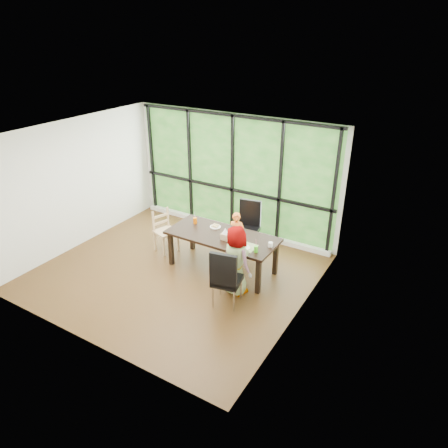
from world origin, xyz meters
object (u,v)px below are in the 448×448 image
(plate_near, at_px, (244,248))
(orange_cup, at_px, (195,221))
(chair_window_leather, at_px, (247,227))
(dining_table, at_px, (222,252))
(child_older, at_px, (238,261))
(child_toddler, at_px, (236,235))
(white_mug, at_px, (271,245))
(tissue_box, at_px, (225,236))
(chair_interior_leather, at_px, (227,277))
(chair_end_beech, at_px, (166,232))
(green_cup, at_px, (256,249))
(plate_far, at_px, (215,227))

(plate_near, height_order, orange_cup, orange_cup)
(chair_window_leather, bearing_deg, dining_table, -104.46)
(chair_window_leather, relative_size, plate_near, 4.96)
(chair_window_leather, xyz_separation_m, child_older, (0.57, -1.45, 0.11))
(child_toddler, relative_size, white_mug, 11.44)
(child_toddler, height_order, child_older, child_older)
(chair_window_leather, xyz_separation_m, white_mug, (0.92, -0.87, 0.25))
(dining_table, bearing_deg, white_mug, 3.29)
(orange_cup, height_order, white_mug, orange_cup)
(chair_window_leather, relative_size, tissue_box, 7.66)
(dining_table, distance_m, chair_interior_leather, 1.13)
(chair_end_beech, relative_size, plate_near, 4.13)
(chair_interior_leather, distance_m, white_mug, 1.05)
(plate_near, relative_size, tissue_box, 1.54)
(chair_interior_leather, relative_size, chair_end_beech, 1.20)
(chair_end_beech, xyz_separation_m, child_older, (2.02, -0.55, 0.20))
(dining_table, xyz_separation_m, chair_end_beech, (-1.39, 0.02, 0.08))
(chair_interior_leather, distance_m, chair_end_beech, 2.24)
(dining_table, bearing_deg, green_cup, -16.38)
(chair_interior_leather, height_order, child_toddler, chair_interior_leather)
(chair_interior_leather, height_order, chair_end_beech, chair_interior_leather)
(chair_interior_leather, relative_size, green_cup, 9.21)
(chair_end_beech, height_order, white_mug, chair_end_beech)
(child_toddler, relative_size, green_cup, 8.38)
(dining_table, distance_m, plate_far, 0.53)
(chair_window_leather, bearing_deg, chair_end_beech, -159.12)
(dining_table, relative_size, child_toddler, 2.17)
(chair_window_leather, xyz_separation_m, chair_interior_leather, (0.59, -1.83, 0.00))
(child_toddler, distance_m, tissue_box, 0.76)
(chair_interior_leather, xyz_separation_m, child_toddler, (-0.64, 1.47, -0.05))
(chair_window_leather, height_order, child_older, child_older)
(dining_table, xyz_separation_m, tissue_box, (0.14, -0.11, 0.44))
(chair_interior_leather, xyz_separation_m, orange_cup, (-1.38, 1.07, 0.27))
(chair_interior_leather, xyz_separation_m, plate_near, (-0.05, 0.68, 0.22))
(orange_cup, bearing_deg, plate_near, -16.44)
(chair_window_leather, height_order, green_cup, chair_window_leather)
(dining_table, xyz_separation_m, plate_near, (0.60, -0.23, 0.38))
(chair_end_beech, xyz_separation_m, white_mug, (2.37, 0.03, 0.34))
(chair_window_leather, relative_size, white_mug, 12.57)
(dining_table, bearing_deg, chair_window_leather, 86.51)
(white_mug, bearing_deg, child_toddler, 152.79)
(child_older, relative_size, tissue_box, 9.19)
(plate_near, distance_m, green_cup, 0.25)
(dining_table, relative_size, plate_near, 9.78)
(chair_interior_leather, distance_m, plate_far, 1.48)
(dining_table, height_order, tissue_box, tissue_box)
(dining_table, height_order, white_mug, white_mug)
(child_older, bearing_deg, chair_interior_leather, 111.94)
(orange_cup, bearing_deg, tissue_box, -17.55)
(chair_window_leather, xyz_separation_m, plate_far, (-0.35, -0.70, 0.22))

